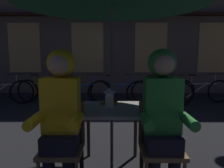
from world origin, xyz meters
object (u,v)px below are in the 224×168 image
object	(u,v)px
bicycle_second	(44,91)
bicycle_third	(81,92)
cafe_table	(112,116)
bicycle_fifth	(161,92)
chair_right	(160,142)
person_right_hooded	(163,108)
bicycle_furthest	(201,91)
bicycle_nearest	(2,92)
bicycle_fourth	(119,92)
lantern	(109,98)
book	(109,103)
chair_left	(63,142)
person_left_hooded	(61,108)

from	to	relation	value
bicycle_second	bicycle_third	bearing A→B (deg)	-11.43
cafe_table	bicycle_fifth	bearing A→B (deg)	68.31
chair_right	person_right_hooded	xyz separation A→B (m)	(0.00, -0.06, 0.36)
cafe_table	bicycle_furthest	distance (m)	4.36
chair_right	person_right_hooded	bearing A→B (deg)	-90.00
bicycle_nearest	bicycle_fourth	xyz separation A→B (m)	(3.22, 0.07, 0.00)
cafe_table	bicycle_second	distance (m)	4.06
lantern	bicycle_second	size ratio (longest dim) A/B	0.14
chair_right	bicycle_third	distance (m)	3.95
book	bicycle_fifth	bearing A→B (deg)	72.51
lantern	bicycle_third	size ratio (longest dim) A/B	0.14
bicycle_third	bicycle_fourth	world-z (taller)	same
lantern	bicycle_furthest	xyz separation A→B (m)	(2.53, 3.57, -0.51)
chair_left	chair_right	xyz separation A→B (m)	(0.96, 0.00, 0.00)
chair_left	book	xyz separation A→B (m)	(0.45, 0.57, 0.26)
chair_left	person_left_hooded	bearing A→B (deg)	-90.00
bicycle_third	person_left_hooded	bearing A→B (deg)	-83.99
person_left_hooded	chair_left	bearing A→B (deg)	90.00
person_right_hooded	bicycle_furthest	xyz separation A→B (m)	(2.03, 3.99, -0.50)
chair_right	bicycle_fourth	bearing A→B (deg)	94.44
bicycle_second	book	world-z (taller)	bicycle_second
chair_right	bicycle_furthest	xyz separation A→B (m)	(2.03, 3.93, -0.14)
bicycle_fifth	book	xyz separation A→B (m)	(-1.37, -3.15, 0.41)
person_left_hooded	bicycle_fifth	bearing A→B (deg)	64.36
person_left_hooded	bicycle_fourth	size ratio (longest dim) A/B	0.84
bicycle_second	book	bearing A→B (deg)	-60.34
cafe_table	chair_left	world-z (taller)	chair_left
person_left_hooded	book	world-z (taller)	person_left_hooded
bicycle_fifth	bicycle_third	bearing A→B (deg)	-179.65
bicycle_fifth	book	size ratio (longest dim) A/B	8.22
lantern	person_left_hooded	size ratio (longest dim) A/B	0.17
bicycle_fourth	bicycle_furthest	distance (m)	2.32
bicycle_fourth	bicycle_fifth	distance (m)	1.15
cafe_table	chair_right	distance (m)	0.62
chair_right	bicycle_second	distance (m)	4.61
bicycle_third	chair_left	bearing A→B (deg)	-83.90
cafe_table	bicycle_fifth	distance (m)	3.62
bicycle_nearest	book	distance (m)	4.35
bicycle_fifth	bicycle_furthest	size ratio (longest dim) A/B	0.98
lantern	bicycle_fourth	distance (m)	3.45
bicycle_fourth	bicycle_furthest	xyz separation A→B (m)	(2.32, 0.16, 0.00)
bicycle_third	bicycle_furthest	world-z (taller)	same
bicycle_nearest	bicycle_fourth	world-z (taller)	same
bicycle_second	book	distance (m)	3.88
person_left_hooded	bicycle_second	world-z (taller)	person_left_hooded
book	chair_left	bearing A→B (deg)	-122.05
chair_right	cafe_table	bearing A→B (deg)	142.45
bicycle_furthest	lantern	bearing A→B (deg)	-125.38
person_right_hooded	bicycle_furthest	world-z (taller)	person_right_hooded
cafe_table	bicycle_third	bearing A→B (deg)	104.70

